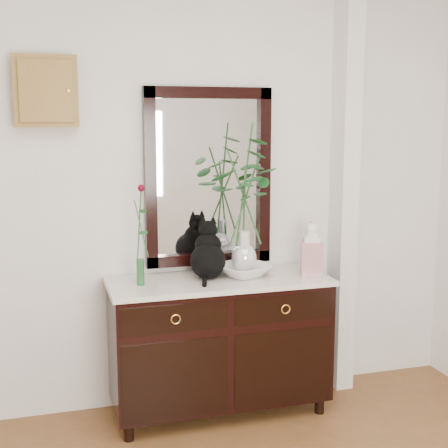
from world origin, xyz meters
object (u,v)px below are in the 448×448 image
object	(u,v)px
cat	(208,249)
lotus_bowl	(244,270)
sideboard	(219,339)
ginger_jar	(311,248)

from	to	relation	value
cat	lotus_bowl	size ratio (longest dim) A/B	1.14
sideboard	cat	xyz separation A→B (m)	(-0.06, 0.05, 0.55)
lotus_bowl	ginger_jar	world-z (taller)	ginger_jar
sideboard	lotus_bowl	bearing A→B (deg)	5.70
cat	ginger_jar	xyz separation A→B (m)	(0.63, -0.11, -0.01)
ginger_jar	cat	bearing A→B (deg)	169.89
sideboard	ginger_jar	world-z (taller)	ginger_jar
lotus_bowl	ginger_jar	distance (m)	0.44
cat	sideboard	bearing A→B (deg)	-26.52
cat	lotus_bowl	xyz separation A→B (m)	(0.22, -0.03, -0.14)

